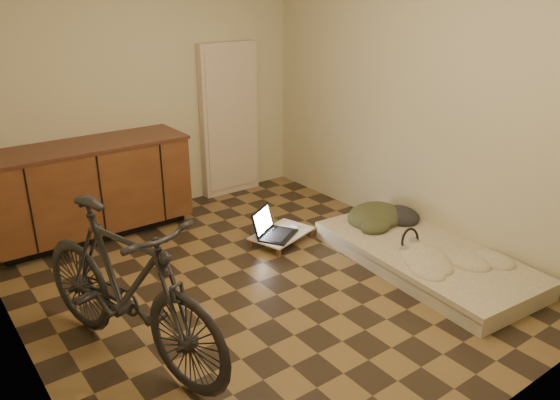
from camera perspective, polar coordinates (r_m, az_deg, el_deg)
room_shell at (r=4.02m, az=-2.49°, el=7.71°), size 3.50×4.00×2.60m
cabinets at (r=5.45m, az=-19.21°, el=1.06°), size 1.84×0.62×0.91m
appliance_panel at (r=6.22m, az=-5.31°, el=8.31°), size 0.70×0.10×1.70m
bicycle at (r=3.52m, az=-15.83°, el=-7.95°), size 0.98×1.86×1.15m
futon at (r=4.87m, az=14.90°, el=-5.81°), size 1.06×1.99×0.17m
clothing_pile at (r=5.26m, az=10.69°, el=-0.95°), size 0.63×0.54×0.24m
headphones at (r=4.75m, az=13.44°, el=-4.11°), size 0.27×0.25×0.17m
lap_desk at (r=5.14m, az=0.18°, el=-3.54°), size 0.66×0.53×0.10m
laptop at (r=5.06m, az=-0.73°, el=-3.18°), size 0.47×0.46×0.25m
mouse at (r=5.22m, az=1.65°, el=-2.77°), size 0.07×0.10×0.03m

